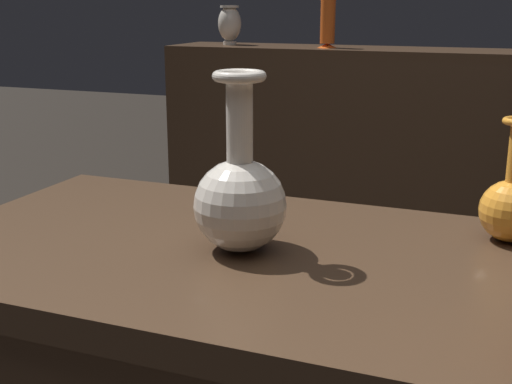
{
  "coord_description": "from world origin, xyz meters",
  "views": [
    {
      "loc": [
        0.36,
        -0.98,
        1.19
      ],
      "look_at": [
        -0.03,
        -0.01,
        0.9
      ],
      "focal_mm": 47.73,
      "sensor_mm": 36.0,
      "label": 1
    }
  ],
  "objects_px": {
    "vase_centerpiece": "(240,196)",
    "vase_tall_behind": "(511,205)",
    "shelf_vase_far_left": "(230,23)",
    "shelf_vase_left": "(328,23)"
  },
  "relations": [
    {
      "from": "vase_centerpiece",
      "to": "shelf_vase_left",
      "type": "relative_size",
      "value": 1.21
    },
    {
      "from": "shelf_vase_far_left",
      "to": "shelf_vase_left",
      "type": "distance_m",
      "value": 0.52
    },
    {
      "from": "vase_centerpiece",
      "to": "vase_tall_behind",
      "type": "distance_m",
      "value": 0.46
    },
    {
      "from": "vase_tall_behind",
      "to": "shelf_vase_far_left",
      "type": "relative_size",
      "value": 1.11
    },
    {
      "from": "shelf_vase_left",
      "to": "shelf_vase_far_left",
      "type": "bearing_deg",
      "value": 173.87
    },
    {
      "from": "vase_centerpiece",
      "to": "vase_tall_behind",
      "type": "height_order",
      "value": "vase_centerpiece"
    },
    {
      "from": "vase_tall_behind",
      "to": "shelf_vase_left",
      "type": "distance_m",
      "value": 2.15
    },
    {
      "from": "shelf_vase_left",
      "to": "vase_tall_behind",
      "type": "bearing_deg",
      "value": -65.76
    },
    {
      "from": "vase_centerpiece",
      "to": "vase_tall_behind",
      "type": "relative_size",
      "value": 1.38
    },
    {
      "from": "shelf_vase_far_left",
      "to": "shelf_vase_left",
      "type": "bearing_deg",
      "value": -6.13
    }
  ]
}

